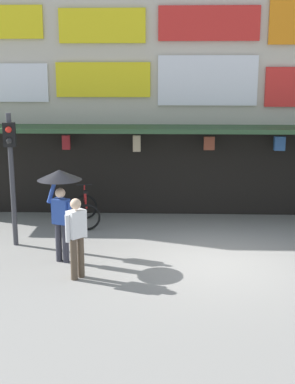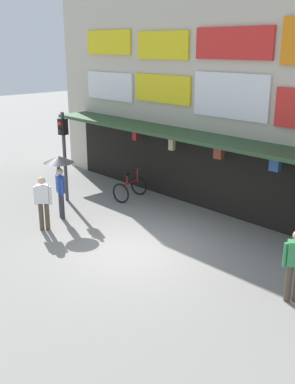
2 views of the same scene
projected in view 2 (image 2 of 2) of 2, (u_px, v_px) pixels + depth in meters
name	position (u px, v px, depth m)	size (l,w,h in m)	color
ground_plane	(135.00, 249.00, 12.41)	(80.00, 80.00, 0.00)	gray
shopfront	(242.00, 92.00, 14.16)	(18.00, 2.60, 8.00)	beige
traffic_light_near	(64.00, 143.00, 15.70)	(0.32, 0.35, 3.20)	#38383D
bicycle_parked	(130.00, 189.00, 16.40)	(0.95, 1.28, 1.05)	black
pedestrian_in_green	(295.00, 260.00, 9.62)	(0.48, 0.47, 1.68)	brown
pedestrian_with_umbrella	(59.00, 169.00, 14.19)	(0.96, 0.96, 2.08)	#2D2D38
pedestrian_in_white	(43.00, 201.00, 13.45)	(0.40, 0.42, 1.68)	brown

